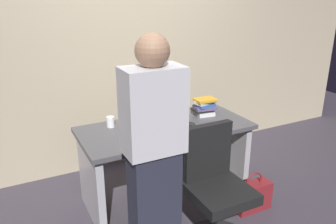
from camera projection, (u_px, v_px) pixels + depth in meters
The scene contains 12 objects.
ground_plane at pixel (166, 196), 3.30m from camera, with size 9.00×9.00×0.00m, color #3D3842.
wall_back at pixel (126, 29), 3.56m from camera, with size 6.40×0.10×3.00m, color tan.
desk at pixel (166, 148), 3.12m from camera, with size 1.53×0.71×0.73m.
office_chair at pixel (216, 193), 2.58m from camera, with size 0.52×0.52×0.94m.
person_at_desk at pixel (154, 153), 2.30m from camera, with size 0.40×0.24×1.64m.
monitor at pixel (165, 95), 3.07m from camera, with size 0.54×0.16×0.46m.
keyboard at pixel (166, 132), 2.91m from camera, with size 0.43×0.13×0.02m, color white.
mouse at pixel (192, 124), 3.05m from camera, with size 0.06×0.10×0.03m, color black.
cup_near_keyboard at pixel (135, 134), 2.76m from camera, with size 0.07×0.07×0.10m, color silver.
cup_by_monitor at pixel (111, 122), 3.02m from camera, with size 0.07×0.07×0.10m, color white.
book_stack at pixel (204, 107), 3.31m from camera, with size 0.24×0.19×0.16m.
handbag at pixel (253, 196), 3.05m from camera, with size 0.34×0.14×0.38m.
Camera 1 is at (-1.26, -2.53, 1.87)m, focal length 36.34 mm.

